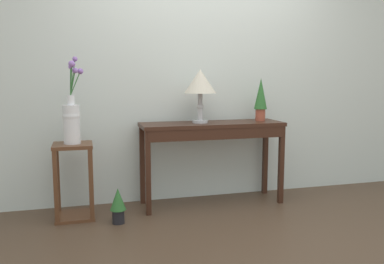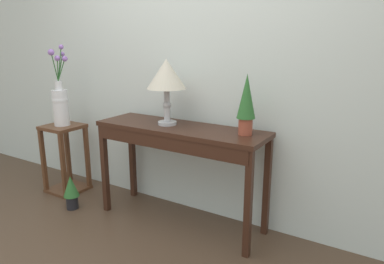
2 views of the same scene
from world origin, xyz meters
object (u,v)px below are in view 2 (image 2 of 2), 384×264
Objects in this scene: console_table at (178,141)px; pedestal_stand_left at (66,158)px; potted_plant_on_console at (246,102)px; potted_plant_floor at (71,191)px; flower_vase_tall at (60,102)px; table_lamp at (166,76)px.

console_table is 1.32m from pedestal_stand_left.
potted_plant_on_console is 1.71m from potted_plant_floor.
potted_plant_on_console is at bearing 3.51° from flower_vase_tall.
pedestal_stand_left reaches higher than potted_plant_floor.
potted_plant_floor is at bearing -158.67° from table_lamp.
pedestal_stand_left is 0.55m from flower_vase_tall.
flower_vase_tall is 0.82m from potted_plant_floor.
console_table is 2.07× the size of pedestal_stand_left.
table_lamp is at bearing 3.51° from flower_vase_tall.
potted_plant_floor is at bearing -162.55° from console_table.
flower_vase_tall is (-1.27, -0.05, 0.19)m from console_table.
table_lamp reaches higher than pedestal_stand_left.
table_lamp is at bearing 168.28° from console_table.
table_lamp is 1.64× the size of potted_plant_floor.
potted_plant_on_console is 1.79m from flower_vase_tall.
table_lamp is 1.20× the size of potted_plant_on_console.
flower_vase_tall reaches higher than console_table.
potted_plant_on_console reaches higher than potted_plant_floor.
potted_plant_floor is (-0.92, -0.29, -0.51)m from console_table.
flower_vase_tall reaches higher than table_lamp.
console_table is 1.28m from flower_vase_tall.
pedestal_stand_left is 0.89× the size of flower_vase_tall.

